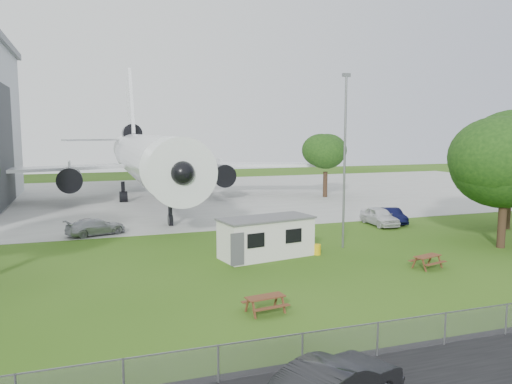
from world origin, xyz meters
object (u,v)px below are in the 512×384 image
object	(u,v)px
airliner	(146,156)
picnic_east	(427,268)
site_cabin	(266,237)
picnic_west	(265,312)

from	to	relation	value
airliner	picnic_east	bearing A→B (deg)	-70.94
airliner	site_cabin	xyz separation A→B (m)	(4.19, -30.31, -3.96)
site_cabin	picnic_west	distance (m)	10.25
site_cabin	picnic_west	world-z (taller)	site_cabin
site_cabin	picnic_east	world-z (taller)	site_cabin
airliner	picnic_west	bearing A→B (deg)	-89.08
picnic_west	picnic_east	bearing A→B (deg)	10.02
airliner	picnic_west	xyz separation A→B (m)	(0.64, -39.84, -5.27)
airliner	picnic_east	xyz separation A→B (m)	(12.44, -36.02, -5.27)
picnic_west	picnic_east	world-z (taller)	same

